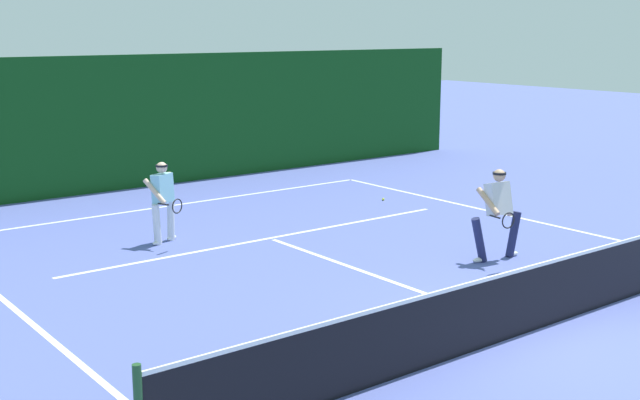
# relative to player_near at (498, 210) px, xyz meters

# --- Properties ---
(ground_plane) EXTENTS (80.00, 80.00, 0.00)m
(ground_plane) POSITION_rel_player_near_xyz_m (-2.44, -2.72, -0.93)
(ground_plane) COLOR #505DA8
(court_line_baseline_far) EXTENTS (10.93, 0.10, 0.01)m
(court_line_baseline_far) POSITION_rel_player_near_xyz_m (-2.44, 7.83, -0.93)
(court_line_baseline_far) COLOR white
(court_line_baseline_far) RESTS_ON ground_plane
(court_line_service) EXTENTS (8.91, 0.10, 0.01)m
(court_line_service) POSITION_rel_player_near_xyz_m (-2.44, 3.82, -0.93)
(court_line_service) COLOR white
(court_line_service) RESTS_ON ground_plane
(court_line_centre) EXTENTS (0.10, 6.40, 0.01)m
(court_line_centre) POSITION_rel_player_near_xyz_m (-2.44, 0.48, -0.93)
(court_line_centre) COLOR white
(court_line_centre) RESTS_ON ground_plane
(tennis_net) EXTENTS (11.98, 0.09, 1.06)m
(tennis_net) POSITION_rel_player_near_xyz_m (-2.44, -2.72, -0.43)
(tennis_net) COLOR #1E4723
(tennis_net) RESTS_ON ground_plane
(player_near) EXTENTS (1.17, 0.91, 1.69)m
(player_near) POSITION_rel_player_near_xyz_m (0.00, 0.00, 0.00)
(player_near) COLOR #1E234C
(player_near) RESTS_ON ground_plane
(player_far) EXTENTS (0.70, 0.92, 1.62)m
(player_far) POSITION_rel_player_near_xyz_m (-4.27, 4.82, -0.04)
(player_far) COLOR silver
(player_far) RESTS_ON ground_plane
(tennis_ball) EXTENTS (0.07, 0.07, 0.07)m
(tennis_ball) POSITION_rel_player_near_xyz_m (1.87, 5.17, -0.90)
(tennis_ball) COLOR #D1E033
(tennis_ball) RESTS_ON ground_plane
(back_fence_windscreen) EXTENTS (23.25, 0.12, 3.50)m
(back_fence_windscreen) POSITION_rel_player_near_xyz_m (-2.44, 10.46, 0.82)
(back_fence_windscreen) COLOR #0F3F15
(back_fence_windscreen) RESTS_ON ground_plane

